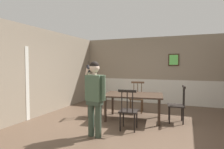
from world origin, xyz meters
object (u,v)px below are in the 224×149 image
Objects in this scene: dining_table at (133,97)px; chair_opposite_corner at (128,110)px; chair_near_window at (137,98)px; chair_at_table_head at (177,105)px; chair_by_doorway at (94,101)px; person_figure at (95,94)px.

chair_opposite_corner is at bearing -82.01° from dining_table.
chair_near_window reaches higher than dining_table.
dining_table is 1.75× the size of chair_at_table_head.
chair_by_doorway reaches higher than dining_table.
person_figure reaches higher than chair_at_table_head.
chair_by_doorway is 2.41m from chair_at_table_head.
chair_opposite_corner is at bearing 92.01° from chair_near_window.
chair_at_table_head is 0.61× the size of person_figure.
dining_table is 1.76× the size of chair_near_window.
chair_near_window is 1.52m from chair_by_doorway.
chair_opposite_corner reaches higher than chair_by_doorway.
chair_by_doorway is at bearing 90.61° from chair_at_table_head.
person_figure reaches higher than chair_by_doorway.
dining_table is at bearing 92.02° from chair_near_window.
chair_at_table_head is 1.52m from chair_opposite_corner.
chair_near_window is at bearing 53.07° from chair_at_table_head.
chair_at_table_head is at bearing 83.34° from chair_by_doorway.
dining_table is 1.77× the size of chair_opposite_corner.
dining_table is at bearing -94.93° from person_figure.
dining_table is at bearing 92.37° from chair_opposite_corner.
chair_at_table_head is (1.20, 0.17, -0.17)m from dining_table.
chair_opposite_corner is (0.13, -0.91, -0.17)m from dining_table.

